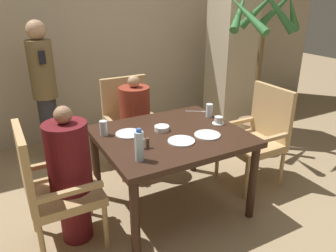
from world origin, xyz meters
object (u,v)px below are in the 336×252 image
chair_far_side (130,121)px  plate_main_left (129,134)px  plate_dessert_center (207,135)px  teacup_with_saucer (218,121)px  chair_left_side (51,185)px  glass_tall_near (209,110)px  water_bottle (139,146)px  bowl_small (162,128)px  diner_in_far_chair (135,123)px  diner_in_left_chair (71,175)px  potted_palm (257,86)px  chair_right_side (258,133)px  standing_host (44,88)px  plate_main_right (181,141)px  glass_tall_mid (104,128)px

chair_far_side → plate_main_left: chair_far_side is taller
plate_dessert_center → teacup_with_saucer: (0.24, 0.17, 0.02)m
chair_far_side → plate_dessert_center: size_ratio=4.54×
chair_left_side → glass_tall_near: 1.58m
water_bottle → teacup_with_saucer: bearing=18.1°
chair_left_side → bowl_small: 1.01m
diner_in_far_chair → teacup_with_saucer: 0.96m
diner_in_left_chair → potted_palm: bearing=13.6°
diner_in_left_chair → chair_right_side: size_ratio=1.13×
diner_in_far_chair → bowl_small: bearing=-93.1°
chair_far_side → standing_host: standing_host is taller
plate_main_left → teacup_with_saucer: (0.82, -0.17, 0.02)m
diner_in_left_chair → water_bottle: diner_in_left_chair is taller
chair_left_side → plate_main_right: chair_left_side is taller
chair_right_side → standing_host: 2.39m
chair_right_side → glass_tall_mid: chair_right_side is taller
chair_right_side → water_bottle: size_ratio=4.10×
plate_dessert_center → teacup_with_saucer: size_ratio=1.94×
standing_host → potted_palm: 2.46m
plate_main_left → teacup_with_saucer: 0.83m
potted_palm → glass_tall_near: (-0.96, -0.39, -0.03)m
chair_left_side → potted_palm: size_ratio=0.50×
standing_host → bowl_small: (0.73, -1.46, -0.10)m
diner_in_far_chair → water_bottle: bearing=-111.4°
potted_palm → bowl_small: potted_palm is taller
potted_palm → water_bottle: size_ratio=8.26×
plate_main_left → glass_tall_near: bearing=2.0°
chair_far_side → plate_main_right: 1.14m
chair_far_side → teacup_with_saucer: (0.49, -0.95, 0.24)m
teacup_with_saucer → glass_tall_mid: glass_tall_mid is taller
bowl_small → diner_in_left_chair: bearing=-173.4°
potted_palm → teacup_with_saucer: potted_palm is taller
chair_left_side → glass_tall_near: bearing=6.8°
diner_in_left_chair → glass_tall_mid: 0.48m
chair_right_side → plate_main_right: size_ratio=4.54×
chair_far_side → standing_host: bearing=141.1°
chair_left_side → teacup_with_saucer: (1.51, -0.01, 0.24)m
diner_in_far_chair → water_bottle: 1.22m
water_bottle → potted_palm: bearing=24.8°
glass_tall_mid → diner_in_far_chair: bearing=46.7°
potted_palm → plate_dessert_center: 1.46m
diner_in_far_chair → standing_host: standing_host is taller
diner_in_far_chair → plate_main_right: diner_in_far_chair is taller
standing_host → glass_tall_mid: bearing=-79.0°
glass_tall_mid → chair_right_side: bearing=-9.0°
water_bottle → glass_tall_mid: (-0.08, 0.55, -0.05)m
plate_dessert_center → bowl_small: bowl_small is taller
diner_in_far_chair → chair_right_side: 1.29m
plate_main_right → diner_in_left_chair: bearing=167.8°
bowl_small → chair_left_side: bearing=-174.4°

